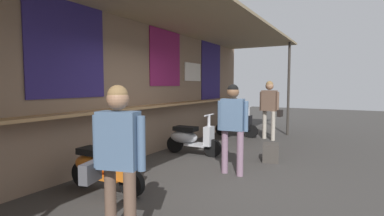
{
  "coord_description": "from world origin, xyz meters",
  "views": [
    {
      "loc": [
        -4.53,
        -2.27,
        1.61
      ],
      "look_at": [
        1.61,
        1.19,
        1.07
      ],
      "focal_mm": 27.18,
      "sensor_mm": 36.0,
      "label": 1
    }
  ],
  "objects_px": {
    "scooter_silver": "(190,138)",
    "shopper_passing": "(233,119)",
    "scooter_orange": "(102,166)",
    "shopper_with_handbag": "(270,104)",
    "shopper_browsing": "(117,150)",
    "scooter_black": "(234,124)",
    "merchandise_crate": "(271,153)"
  },
  "relations": [
    {
      "from": "shopper_passing",
      "to": "scooter_black",
      "type": "bearing_deg",
      "value": -166.04
    },
    {
      "from": "scooter_silver",
      "to": "shopper_with_handbag",
      "type": "xyz_separation_m",
      "value": [
        2.78,
        -1.14,
        0.69
      ]
    },
    {
      "from": "scooter_orange",
      "to": "scooter_silver",
      "type": "xyz_separation_m",
      "value": [
        2.73,
        -0.0,
        0.0
      ]
    },
    {
      "from": "scooter_black",
      "to": "scooter_silver",
      "type": "bearing_deg",
      "value": -89.86
    },
    {
      "from": "scooter_orange",
      "to": "shopper_with_handbag",
      "type": "distance_m",
      "value": 5.66
    },
    {
      "from": "shopper_browsing",
      "to": "merchandise_crate",
      "type": "xyz_separation_m",
      "value": [
        4.05,
        -0.49,
        -0.79
      ]
    },
    {
      "from": "scooter_silver",
      "to": "merchandise_crate",
      "type": "xyz_separation_m",
      "value": [
        0.28,
        -1.82,
        -0.2
      ]
    },
    {
      "from": "scooter_orange",
      "to": "scooter_black",
      "type": "distance_m",
      "value": 5.54
    },
    {
      "from": "scooter_black",
      "to": "shopper_browsing",
      "type": "distance_m",
      "value": 6.73
    },
    {
      "from": "scooter_silver",
      "to": "shopper_passing",
      "type": "relative_size",
      "value": 0.86
    },
    {
      "from": "scooter_silver",
      "to": "shopper_passing",
      "type": "bearing_deg",
      "value": -36.06
    },
    {
      "from": "shopper_passing",
      "to": "scooter_silver",
      "type": "bearing_deg",
      "value": -131.02
    },
    {
      "from": "shopper_with_handbag",
      "to": "scooter_black",
      "type": "bearing_deg",
      "value": 94.55
    },
    {
      "from": "shopper_with_handbag",
      "to": "shopper_passing",
      "type": "bearing_deg",
      "value": -169.23
    },
    {
      "from": "scooter_black",
      "to": "shopper_with_handbag",
      "type": "height_order",
      "value": "shopper_with_handbag"
    },
    {
      "from": "shopper_passing",
      "to": "scooter_orange",
      "type": "bearing_deg",
      "value": -46.31
    },
    {
      "from": "scooter_black",
      "to": "shopper_passing",
      "type": "height_order",
      "value": "shopper_passing"
    },
    {
      "from": "scooter_orange",
      "to": "shopper_with_handbag",
      "type": "relative_size",
      "value": 0.8
    },
    {
      "from": "shopper_browsing",
      "to": "merchandise_crate",
      "type": "height_order",
      "value": "shopper_browsing"
    },
    {
      "from": "shopper_with_handbag",
      "to": "merchandise_crate",
      "type": "height_order",
      "value": "shopper_with_handbag"
    },
    {
      "from": "scooter_orange",
      "to": "shopper_with_handbag",
      "type": "xyz_separation_m",
      "value": [
        5.51,
        -1.14,
        0.69
      ]
    },
    {
      "from": "scooter_silver",
      "to": "shopper_with_handbag",
      "type": "bearing_deg",
      "value": 65.8
    },
    {
      "from": "scooter_black",
      "to": "shopper_browsing",
      "type": "xyz_separation_m",
      "value": [
        -6.57,
        -1.33,
        0.59
      ]
    },
    {
      "from": "scooter_orange",
      "to": "shopper_browsing",
      "type": "distance_m",
      "value": 1.79
    },
    {
      "from": "scooter_black",
      "to": "shopper_passing",
      "type": "bearing_deg",
      "value": -69.01
    },
    {
      "from": "scooter_orange",
      "to": "shopper_with_handbag",
      "type": "bearing_deg",
      "value": 76.6
    },
    {
      "from": "scooter_silver",
      "to": "shopper_browsing",
      "type": "distance_m",
      "value": 4.04
    },
    {
      "from": "scooter_orange",
      "to": "merchandise_crate",
      "type": "distance_m",
      "value": 3.52
    },
    {
      "from": "shopper_browsing",
      "to": "shopper_passing",
      "type": "xyz_separation_m",
      "value": [
        2.79,
        -0.11,
        0.03
      ]
    },
    {
      "from": "scooter_black",
      "to": "shopper_with_handbag",
      "type": "xyz_separation_m",
      "value": [
        -0.03,
        -1.14,
        0.69
      ]
    },
    {
      "from": "shopper_with_handbag",
      "to": "shopper_passing",
      "type": "height_order",
      "value": "shopper_with_handbag"
    },
    {
      "from": "scooter_orange",
      "to": "shopper_passing",
      "type": "height_order",
      "value": "shopper_passing"
    }
  ]
}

